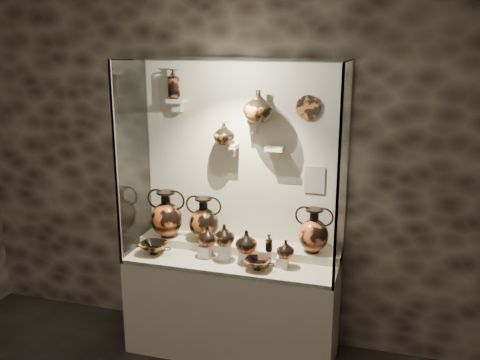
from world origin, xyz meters
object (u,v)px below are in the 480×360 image
jug_c (246,242)px  ovoid_vase_a (224,133)px  ovoid_vase_b (258,106)px  lekythos_small (269,242)px  amphora_mid (204,219)px  jug_b (224,235)px  lekythos_tall (174,82)px  jug_e (286,249)px  jug_a (208,236)px  amphora_right (314,230)px  kylix_left (154,247)px  amphora_left (167,214)px  kylix_right (257,263)px

jug_c → ovoid_vase_a: bearing=143.6°
ovoid_vase_b → lekythos_small: bearing=-78.6°
amphora_mid → jug_c: (0.43, -0.21, -0.08)m
jug_b → lekythos_tall: lekythos_tall is taller
jug_e → lekythos_small: bearing=-177.2°
amphora_mid → jug_a: bearing=-62.5°
jug_b → ovoid_vase_b: ovoid_vase_b is taller
jug_c → jug_e: (0.31, 0.01, -0.03)m
amphora_right → kylix_left: (-1.27, -0.25, -0.19)m
amphora_left → kylix_left: size_ratio=1.41×
jug_e → lekythos_tall: 1.61m
amphora_mid → amphora_right: amphora_mid is taller
amphora_mid → jug_c: size_ratio=2.09×
kylix_right → ovoid_vase_a: bearing=117.4°
ovoid_vase_b → jug_b: bearing=-152.8°
amphora_mid → jug_e: bearing=-16.1°
amphora_mid → lekythos_small: bearing=-19.8°
kylix_right → kylix_left: bearing=157.5°
amphora_left → ovoid_vase_b: bearing=-19.3°
amphora_mid → amphora_right: 0.92m
jug_e → ovoid_vase_a: bearing=154.8°
jug_b → lekythos_small: bearing=5.1°
amphora_left → amphora_right: (1.25, 0.02, -0.02)m
jug_e → kylix_left: bearing=-178.5°
jug_a → jug_c: size_ratio=0.91×
jug_e → kylix_right: 0.24m
amphora_right → jug_a: 0.85m
lekythos_small → amphora_left: bearing=157.5°
lekythos_small → ovoid_vase_a: 0.94m
jug_a → lekythos_small: lekythos_small is taller
amphora_mid → lekythos_small: (0.61, -0.21, -0.06)m
jug_a → kylix_left: size_ratio=0.57×
amphora_right → jug_e: 0.29m
amphora_mid → kylix_left: 0.47m
jug_e → kylix_right: size_ratio=0.56×
jug_c → kylix_left: bearing=-168.3°
jug_e → lekythos_small: 0.14m
amphora_left → jug_c: (0.76, -0.19, -0.09)m
jug_a → lekythos_small: (0.51, -0.03, 0.01)m
jug_c → lekythos_tall: lekythos_tall is taller
lekythos_small → ovoid_vase_b: size_ratio=0.62×
amphora_mid → ovoid_vase_b: bearing=2.9°
lekythos_tall → jug_b: bearing=-47.1°
amphora_right → lekythos_tall: 1.63m
jug_c → lekythos_tall: size_ratio=0.67×
amphora_mid → kylix_left: amphora_mid is taller
jug_a → ovoid_vase_b: bearing=33.1°
kylix_left → lekythos_tall: size_ratio=1.07×
jug_a → lekythos_tall: 1.27m
lekythos_small → ovoid_vase_b: ovoid_vase_b is taller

